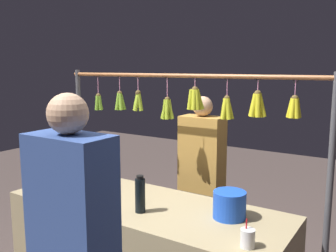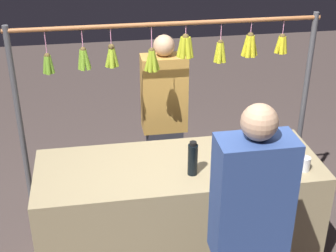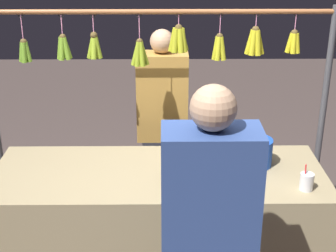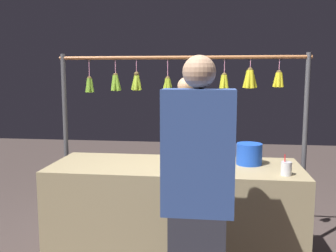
# 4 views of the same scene
# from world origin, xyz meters

# --- Properties ---
(market_counter) EXTENTS (2.06, 0.76, 0.90)m
(market_counter) POSITION_xyz_m (0.00, 0.00, 0.45)
(market_counter) COLOR tan
(market_counter) RESTS_ON ground
(display_rack) EXTENTS (2.34, 0.14, 1.84)m
(display_rack) POSITION_xyz_m (-0.04, -0.48, 1.36)
(display_rack) COLOR #4C4C51
(display_rack) RESTS_ON ground
(water_bottle) EXTENTS (0.07, 0.07, 0.25)m
(water_bottle) POSITION_xyz_m (-0.07, 0.14, 1.02)
(water_bottle) COLOR black
(water_bottle) RESTS_ON market_counter
(blue_bucket) EXTENTS (0.21, 0.21, 0.18)m
(blue_bucket) POSITION_xyz_m (-0.61, -0.09, 0.99)
(blue_bucket) COLOR blue
(blue_bucket) RESTS_ON market_counter
(drink_cup) EXTENTS (0.08, 0.08, 0.16)m
(drink_cup) POSITION_xyz_m (-0.85, 0.22, 0.95)
(drink_cup) COLOR silver
(drink_cup) RESTS_ON market_counter
(vendor_person) EXTENTS (0.38, 0.21, 1.62)m
(vendor_person) POSITION_xyz_m (-0.02, -0.82, 0.80)
(vendor_person) COLOR #2D2D38
(vendor_person) RESTS_ON ground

